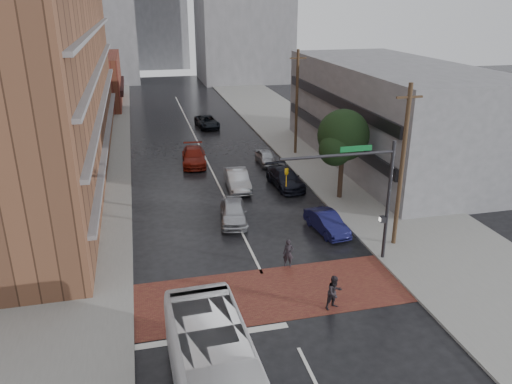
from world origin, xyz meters
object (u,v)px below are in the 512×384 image
pedestrian_a (288,253)px  car_travel_c (194,156)px  car_travel_a (233,212)px  suv_travel (207,122)px  car_travel_b (237,180)px  car_parked_far (266,157)px  pedestrian_b (334,292)px  car_parked_near (327,223)px  car_parked_mid (285,178)px

pedestrian_a → car_travel_c: size_ratio=0.32×
car_travel_a → suv_travel: 27.30m
car_travel_b → car_parked_far: car_travel_b is taller
car_travel_a → pedestrian_b: bearing=-67.2°
pedestrian_a → car_travel_c: 20.30m
pedestrian_a → car_travel_b: pedestrian_a is taller
car_travel_c → car_parked_far: size_ratio=1.40×
car_parked_far → car_travel_c: bearing=166.3°
pedestrian_a → car_parked_far: (3.55, 18.59, -0.19)m
pedestrian_b → suv_travel: (-0.68, 38.40, -0.21)m
car_travel_c → car_parked_near: (6.70, -16.38, -0.08)m
car_travel_a → suv_travel: car_travel_a is taller
suv_travel → car_parked_near: (3.45, -30.19, -0.01)m
car_travel_b → car_parked_mid: car_travel_b is taller
suv_travel → car_parked_near: bearing=-88.8°
car_travel_c → suv_travel: bearing=81.9°
pedestrian_b → car_travel_a: (-2.85, 11.18, -0.14)m
car_travel_b → car_parked_near: 10.05m
pedestrian_b → car_travel_a: bearing=87.1°
car_travel_a → car_parked_near: car_travel_a is taller
suv_travel → car_parked_mid: (3.24, -21.45, 0.05)m
pedestrian_a → pedestrian_b: 4.61m
car_travel_c → suv_travel: (3.25, 13.81, -0.08)m
pedestrian_b → car_parked_mid: (2.56, 16.95, -0.17)m
car_travel_a → car_travel_c: bearing=103.1°
car_travel_a → car_parked_mid: 7.91m
suv_travel → car_travel_c: bearing=-108.5°
pedestrian_a → car_parked_near: bearing=60.9°
car_travel_c → car_parked_mid: 10.02m
pedestrian_a → car_parked_far: pedestrian_a is taller
car_travel_a → suv_travel: (2.17, 27.22, -0.07)m
car_travel_a → suv_travel: bearing=94.0°
car_travel_b → car_parked_far: bearing=58.2°
car_parked_near → suv_travel: bearing=88.7°
car_parked_mid → car_travel_a: bearing=-137.5°
suv_travel → car_parked_mid: bearing=-86.7°
car_travel_b → pedestrian_b: bearing=-83.3°
car_travel_a → car_parked_far: car_travel_a is taller
car_travel_b → car_travel_c: car_travel_b is taller
pedestrian_a → car_travel_c: (-2.94, 20.09, -0.07)m
pedestrian_a → car_travel_b: bearing=107.8°
pedestrian_b → car_parked_mid: 17.15m
car_travel_b → car_parked_mid: 3.89m
car_travel_c → car_parked_near: bearing=-62.6°
car_travel_b → suv_travel: bearing=90.7°
car_travel_b → car_travel_c: (-2.62, 7.20, -0.02)m
pedestrian_b → car_travel_c: size_ratio=0.34×
car_travel_c → car_parked_mid: car_travel_c is taller
car_parked_near → car_travel_b: bearing=106.1°
pedestrian_b → car_travel_a: pedestrian_b is taller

